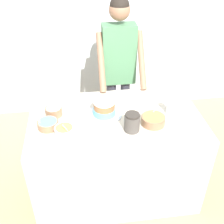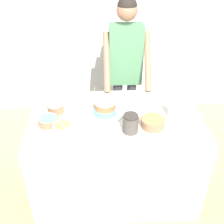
% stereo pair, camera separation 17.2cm
% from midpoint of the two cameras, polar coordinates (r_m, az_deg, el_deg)
% --- Properties ---
extents(ground_plane, '(14.00, 14.00, 0.00)m').
position_cam_midpoint_polar(ground_plane, '(2.77, 3.15, -21.75)').
color(ground_plane, tan).
extents(wall_back, '(10.00, 0.05, 2.60)m').
position_cam_midpoint_polar(wall_back, '(3.67, 0.87, 18.69)').
color(wall_back, silver).
rests_on(wall_back, ground_plane).
extents(counter, '(1.50, 0.90, 0.88)m').
position_cam_midpoint_polar(counter, '(2.72, 2.58, -8.60)').
color(counter, beige).
rests_on(counter, ground_plane).
extents(person_baker, '(0.47, 0.47, 1.72)m').
position_cam_midpoint_polar(person_baker, '(3.00, 4.46, 10.21)').
color(person_baker, '#2D2D38').
rests_on(person_baker, ground_plane).
extents(cake, '(0.31, 0.31, 0.14)m').
position_cam_midpoint_polar(cake, '(2.44, 0.63, 0.62)').
color(cake, silver).
rests_on(cake, counter).
extents(frosting_bowl_blue, '(0.17, 0.17, 0.18)m').
position_cam_midpoint_polar(frosting_bowl_blue, '(2.38, -10.83, -1.77)').
color(frosting_bowl_blue, '#936B4C').
rests_on(frosting_bowl_blue, counter).
extents(frosting_bowl_olive, '(0.20, 0.20, 0.14)m').
position_cam_midpoint_polar(frosting_bowl_olive, '(2.35, 10.40, -2.08)').
color(frosting_bowl_olive, '#936B4C').
rests_on(frosting_bowl_olive, counter).
extents(frosting_bowl_yellow, '(0.16, 0.16, 0.16)m').
position_cam_midpoint_polar(frosting_bowl_yellow, '(2.25, -7.77, -3.45)').
color(frosting_bowl_yellow, white).
rests_on(frosting_bowl_yellow, counter).
extents(frosting_bowl_white, '(0.14, 0.14, 0.15)m').
position_cam_midpoint_polar(frosting_bowl_white, '(2.51, -9.49, 0.72)').
color(frosting_bowl_white, '#936B4C').
rests_on(frosting_bowl_white, counter).
extents(drinking_glass, '(0.06, 0.06, 0.15)m').
position_cam_midpoint_polar(drinking_glass, '(2.48, 14.02, 0.54)').
color(drinking_glass, silver).
rests_on(drinking_glass, counter).
extents(ceramic_plate, '(0.23, 0.23, 0.01)m').
position_cam_midpoint_polar(ceramic_plate, '(2.36, 16.80, -4.01)').
color(ceramic_plate, white).
rests_on(ceramic_plate, counter).
extents(stoneware_jar, '(0.13, 0.13, 0.16)m').
position_cam_midpoint_polar(stoneware_jar, '(2.24, 5.98, -2.37)').
color(stoneware_jar, '#4C4742').
rests_on(stoneware_jar, counter).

